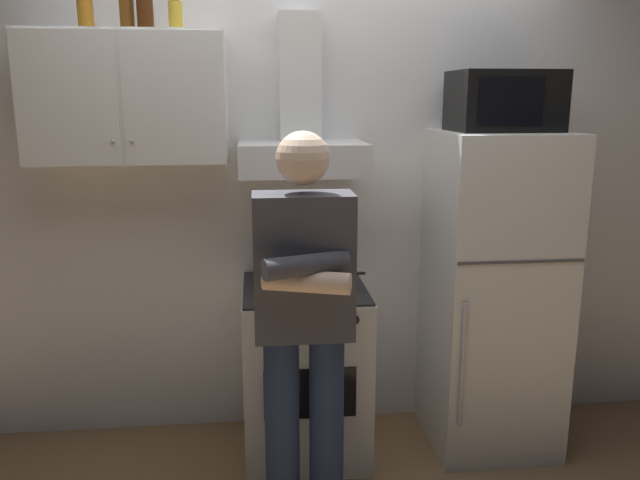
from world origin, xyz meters
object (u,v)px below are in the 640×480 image
bottle_spice_jar (176,15)px  stove_oven (305,369)px  refrigerator (493,293)px  microwave (504,101)px  range_hood (301,132)px  person_standing (304,323)px  cooking_pot (334,281)px  bottle_beer_brown (126,0)px  bottle_liquor_amber (84,0)px  upper_cabinet (128,99)px

bottle_spice_jar → stove_oven: bearing=-11.5°
refrigerator → microwave: microwave is taller
stove_oven → range_hood: 1.17m
microwave → person_standing: bearing=-148.0°
cooking_pot → stove_oven: bearing=137.5°
person_standing → bottle_spice_jar: 1.50m
bottle_spice_jar → range_hood: bearing=1.2°
stove_oven → bottle_beer_brown: bottle_beer_brown is taller
bottle_liquor_amber → bottle_beer_brown: bearing=12.1°
range_hood → bottle_spice_jar: bearing=-178.8°
cooking_pot → bottle_spice_jar: size_ratio=2.00×
person_standing → bottle_spice_jar: bottle_spice_jar is taller
range_hood → bottle_beer_brown: bearing=179.9°
person_standing → bottle_liquor_amber: bearing=142.2°
person_standing → bottle_beer_brown: 1.64m
bottle_beer_brown → stove_oven: bearing=-9.3°
cooking_pot → bottle_liquor_amber: (-1.08, 0.21, 1.25)m
refrigerator → bottle_spice_jar: (-1.51, 0.11, 1.32)m
bottle_beer_brown → bottle_liquor_amber: 0.17m
range_hood → bottle_beer_brown: size_ratio=2.74×
refrigerator → bottle_spice_jar: size_ratio=10.96×
stove_oven → refrigerator: (0.95, 0.00, 0.37)m
person_standing → bottle_beer_brown: bearing=134.8°
stove_oven → bottle_liquor_amber: (-0.95, 0.09, 1.74)m
cooking_pot → microwave: bearing=9.6°
stove_oven → person_standing: 0.77m
person_standing → stove_oven: bearing=85.3°
upper_cabinet → bottle_liquor_amber: size_ratio=3.45×
upper_cabinet → bottle_liquor_amber: (-0.15, -0.03, 0.42)m
range_hood → bottle_beer_brown: bottle_beer_brown is taller
person_standing → cooking_pot: 0.52m
person_standing → bottle_liquor_amber: bottle_liquor_amber is taller
stove_oven → person_standing: bearing=-94.7°
upper_cabinet → refrigerator: 2.00m
range_hood → bottle_spice_jar: 0.77m
upper_cabinet → bottle_spice_jar: 0.44m
stove_oven → bottle_spice_jar: bearing=168.5°
cooking_pot → bottle_beer_brown: (-0.91, 0.25, 1.26)m
bottle_liquor_amber → range_hood: bearing=2.1°
stove_oven → bottle_liquor_amber: bottle_liquor_amber is taller
stove_oven → person_standing: size_ratio=0.53×
bottle_spice_jar → bottle_beer_brown: size_ratio=0.53×
bottle_spice_jar → bottle_liquor_amber: size_ratio=0.56×
bottle_beer_brown → refrigerator: bearing=-4.2°
upper_cabinet → stove_oven: upper_cabinet is taller
person_standing → cooking_pot: (0.18, 0.49, 0.02)m
upper_cabinet → bottle_beer_brown: 0.43m
upper_cabinet → microwave: upper_cabinet is taller
upper_cabinet → bottle_beer_brown: (0.02, 0.00, 0.43)m
person_standing → bottle_spice_jar: size_ratio=11.23×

